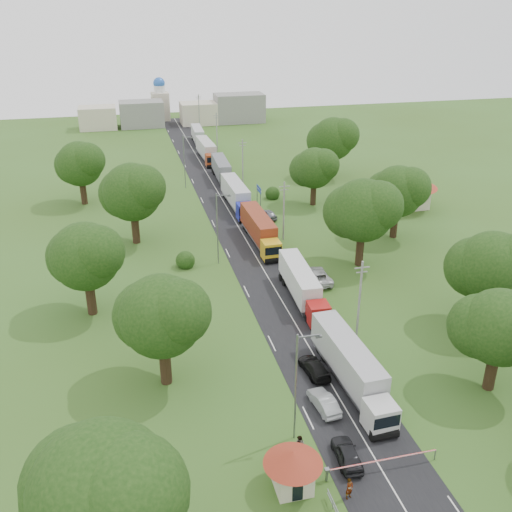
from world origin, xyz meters
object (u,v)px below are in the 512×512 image
object	(u,v)px
car_lane_mid	(324,402)
pedestrian_near	(349,489)
guard_booth	(293,465)
truck_0	(351,366)
info_sign	(259,192)
boom_barrier	(366,464)
car_lane_front	(347,454)

from	to	relation	value
car_lane_mid	pedestrian_near	xyz separation A→B (m)	(-1.62, -9.80, 0.19)
guard_booth	car_lane_mid	distance (m)	9.61
truck_0	car_lane_mid	distance (m)	4.58
info_sign	boom_barrier	bearing A→B (deg)	-96.24
info_sign	truck_0	distance (m)	49.73
pedestrian_near	car_lane_mid	bearing A→B (deg)	54.65
truck_0	car_lane_mid	xyz separation A→B (m)	(-3.51, -2.54, -1.48)
pedestrian_near	car_lane_front	bearing A→B (deg)	44.36
car_lane_front	car_lane_mid	world-z (taller)	car_lane_front
truck_0	guard_booth	bearing A→B (deg)	-130.32
boom_barrier	guard_booth	bearing A→B (deg)	-179.99
boom_barrier	car_lane_mid	size ratio (longest dim) A/B	2.17
info_sign	car_lane_front	world-z (taller)	info_sign
boom_barrier	guard_booth	distance (m)	5.98
boom_barrier	truck_0	bearing A→B (deg)	73.96
car_lane_front	car_lane_mid	size ratio (longest dim) A/B	0.99
truck_0	pedestrian_near	distance (m)	13.43
boom_barrier	car_lane_front	xyz separation A→B (m)	(-0.92, 1.50, -0.17)
boom_barrier	pedestrian_near	distance (m)	2.88
boom_barrier	pedestrian_near	xyz separation A→B (m)	(-2.14, -1.93, -0.01)
car_lane_front	guard_booth	bearing A→B (deg)	21.25
car_lane_mid	car_lane_front	bearing A→B (deg)	80.27
boom_barrier	info_sign	distance (m)	60.39
boom_barrier	car_lane_front	bearing A→B (deg)	121.43
boom_barrier	car_lane_mid	bearing A→B (deg)	93.79
truck_0	car_lane_mid	world-z (taller)	truck_0
boom_barrier	truck_0	xyz separation A→B (m)	(2.99, 10.41, 1.29)
guard_booth	car_lane_mid	world-z (taller)	guard_booth
info_sign	car_lane_front	distance (m)	59.02
guard_booth	truck_0	bearing A→B (deg)	49.68
info_sign	car_lane_mid	xyz separation A→B (m)	(-7.08, -52.13, -2.30)
info_sign	car_lane_mid	distance (m)	52.66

